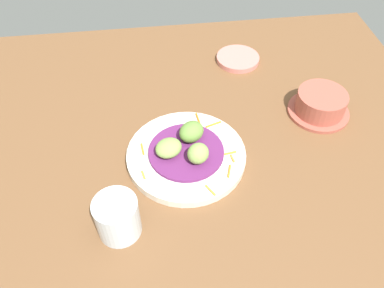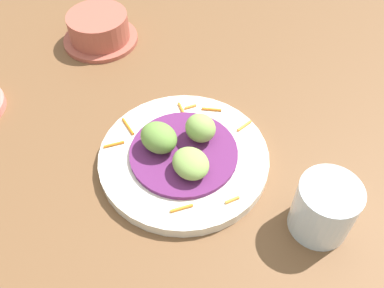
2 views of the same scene
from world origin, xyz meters
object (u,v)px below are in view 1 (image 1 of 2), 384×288
guac_scoop_center (198,154)px  guac_scoop_right (191,132)px  guac_scoop_left (169,148)px  main_plate (186,156)px  side_plate_small (238,59)px  water_glass (118,217)px  terracotta_bowl (320,104)px

guac_scoop_center → guac_scoop_right: same height
guac_scoop_left → main_plate: bearing=94.8°
guac_scoop_center → side_plate_small: bearing=155.9°
guac_scoop_center → water_glass: (12.16, -15.75, -0.50)cm
guac_scoop_left → guac_scoop_right: guac_scoop_right is taller
guac_scoop_center → guac_scoop_right: (-6.14, -0.51, -0.05)cm
side_plate_small → guac_scoop_left: bearing=-33.3°
guac_scoop_right → side_plate_small: (-28.84, 16.17, -3.80)cm
guac_scoop_left → terracotta_bowl: (-10.18, 35.54, -1.47)cm
guac_scoop_center → guac_scoop_left: bearing=-115.2°
guac_scoop_right → side_plate_small: 33.28cm
terracotta_bowl → guac_scoop_left: bearing=-74.0°
terracotta_bowl → water_glass: size_ratio=1.74×
terracotta_bowl → side_plate_small: bearing=-147.2°
guac_scoop_right → guac_scoop_left: bearing=-55.2°
guac_scoop_left → side_plate_small: size_ratio=0.48×
side_plate_small → terracotta_bowl: (22.18, 14.31, 1.93)cm
side_plate_small → water_glass: size_ratio=1.40×
guac_scoop_right → side_plate_small: guac_scoop_right is taller
guac_scoop_left → guac_scoop_right: bearing=124.8°
guac_scoop_center → guac_scoop_right: bearing=-175.2°
guac_scoop_right → terracotta_bowl: size_ratio=0.39×
guac_scoop_left → guac_scoop_center: bearing=64.8°
guac_scoop_left → water_glass: 17.95cm
side_plate_small → main_plate: bearing=-28.9°
terracotta_bowl → guac_scoop_center: bearing=-66.9°
guac_scoop_left → guac_scoop_center: size_ratio=1.21×
guac_scoop_right → water_glass: water_glass is taller
main_plate → water_glass: bearing=-42.3°
guac_scoop_left → water_glass: (14.79, -10.17, -0.06)cm
main_plate → terracotta_bowl: bearing=107.2°
guac_scoop_right → terracotta_bowl: (-6.66, 30.48, -1.87)cm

